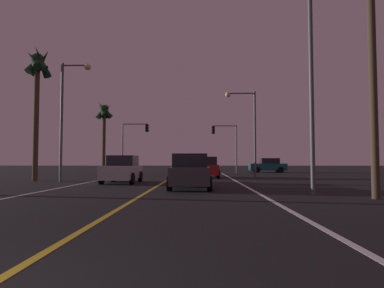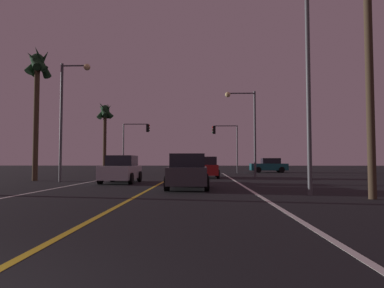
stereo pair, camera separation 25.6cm
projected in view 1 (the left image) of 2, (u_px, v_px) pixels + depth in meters
name	position (u px, v px, depth m)	size (l,w,h in m)	color
lane_edge_right	(249.00, 188.00, 17.20)	(0.16, 41.27, 0.01)	silver
lane_edge_left	(61.00, 188.00, 17.41)	(0.16, 41.27, 0.01)	silver
lane_center_divider	(154.00, 188.00, 17.30)	(0.16, 41.27, 0.01)	gold
car_lead_same_lane	(190.00, 172.00, 16.66)	(2.02, 4.30, 1.70)	black
car_oncoming	(122.00, 170.00, 21.26)	(2.02, 4.30, 1.70)	black
car_ahead_far	(206.00, 168.00, 27.69)	(2.02, 4.30, 1.70)	black
car_crossing_side	(268.00, 166.00, 40.67)	(4.30, 2.02, 1.70)	black
traffic_light_near_right	(224.00, 138.00, 38.50)	(2.90, 0.36, 5.37)	#4C4C51
traffic_light_near_left	(135.00, 136.00, 38.73)	(3.08, 0.36, 5.60)	#4C4C51
street_lamp_right_near	(300.00, 61.00, 13.80)	(2.07, 0.44, 8.60)	#4C4C51
street_lamp_left_mid	(68.00, 106.00, 22.50)	(1.99, 0.44, 7.84)	#4C4C51
street_lamp_right_far	(247.00, 122.00, 27.79)	(2.49, 0.44, 7.04)	#4C4C51
utility_pole_right	(372.00, 43.00, 12.48)	(2.20, 0.28, 10.74)	#423323
palm_tree_left_mid	(37.00, 74.00, 23.64)	(2.14, 2.12, 9.25)	#473826
palm_tree_left_far	(104.00, 116.00, 36.89)	(2.09, 2.12, 7.81)	#473826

